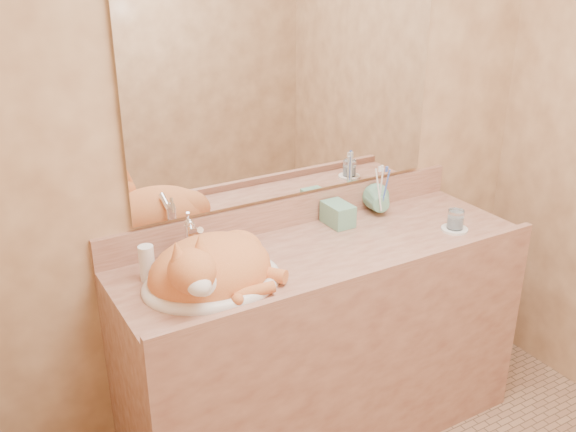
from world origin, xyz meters
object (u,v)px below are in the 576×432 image
cat (210,267)px  water_glass (456,219)px  soap_dispenser (348,207)px  toothbrush_cup (381,206)px  sink_basin (212,264)px  vanity_counter (324,345)px

cat → water_glass: size_ratio=5.76×
soap_dispenser → toothbrush_cup: 0.20m
sink_basin → soap_dispenser: soap_dispenser is taller
sink_basin → toothbrush_cup: size_ratio=4.02×
sink_basin → water_glass: 1.02m
vanity_counter → sink_basin: size_ratio=3.38×
sink_basin → water_glass: bearing=-4.8°
sink_basin → water_glass: sink_basin is taller
soap_dispenser → water_glass: bearing=-30.6°
vanity_counter → toothbrush_cup: (0.36, 0.14, 0.48)m
cat → water_glass: bearing=-8.5°
sink_basin → cat: (-0.01, -0.02, 0.00)m
cat → toothbrush_cup: cat is taller
vanity_counter → water_glass: (0.54, -0.11, 0.47)m
sink_basin → cat: 0.02m
vanity_counter → sink_basin: sink_basin is taller
soap_dispenser → toothbrush_cup: size_ratio=1.73×
cat → water_glass: 1.03m
water_glass → soap_dispenser: bearing=149.7°
sink_basin → soap_dispenser: (0.64, 0.13, 0.03)m
sink_basin → soap_dispenser: size_ratio=2.32×
sink_basin → water_glass: size_ratio=6.20×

